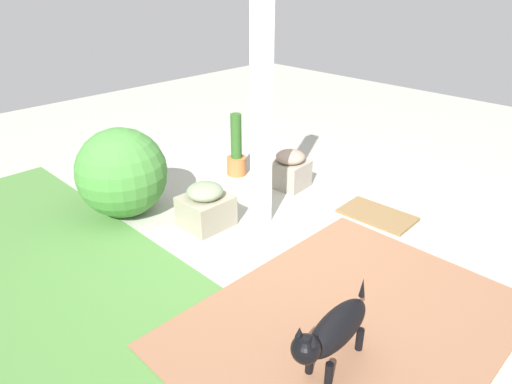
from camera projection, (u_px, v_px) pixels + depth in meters
The scene contains 9 objects.
ground_plane at pixel (289, 231), 4.33m from camera, with size 12.00×12.00×0.00m, color #AEAC9E.
brick_path at pixel (348, 323), 3.21m from camera, with size 1.80×2.40×0.02m, color #906145.
porch_pillar at pixel (262, 110), 4.02m from camera, with size 0.14×0.14×2.22m, color white.
stone_planter_nearest at pixel (290, 169), 5.13m from camera, with size 0.40×0.39×0.43m.
stone_planter_mid at pixel (206, 206), 4.36m from camera, with size 0.42×0.44×0.43m.
round_shrub at pixel (122, 173), 4.47m from camera, with size 0.88×0.88×0.88m, color #438437.
terracotta_pot_tall at pixel (236, 153), 5.41m from camera, with size 0.23×0.23×0.74m.
dog at pixel (333, 331), 2.74m from camera, with size 0.24×0.73×0.50m.
doormat at pixel (377, 215), 4.59m from camera, with size 0.71×0.42×0.03m, color olive.
Camera 1 is at (-2.40, 2.86, 2.24)m, focal length 32.35 mm.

